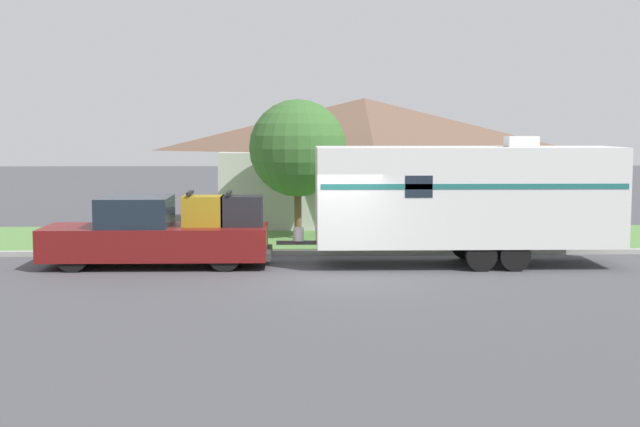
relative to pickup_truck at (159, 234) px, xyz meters
name	(u,v)px	position (x,y,z in m)	size (l,w,h in m)	color
ground_plane	(334,277)	(4.58, -1.78, -0.87)	(120.00, 120.00, 0.00)	#47474C
curb_strip	(329,252)	(4.58, 1.97, -0.80)	(80.00, 0.30, 0.14)	#999993
lawn_strip	(325,238)	(4.58, 5.62, -0.85)	(80.00, 7.00, 0.03)	#568442
house_across_street	(364,158)	(6.28, 10.81, 1.61)	(11.60, 6.78, 4.78)	#B2B2A8
pickup_truck	(159,234)	(0.00, 0.00, 0.00)	(6.00, 2.08, 2.00)	black
travel_trailer	(467,196)	(8.19, 0.00, 0.99)	(9.08, 2.38, 3.45)	black
mailbox	(199,217)	(0.73, 3.05, 0.13)	(0.48, 0.20, 1.30)	brown
tree_in_yard	(298,148)	(3.70, 5.62, 2.12)	(3.18, 3.18, 4.59)	brown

